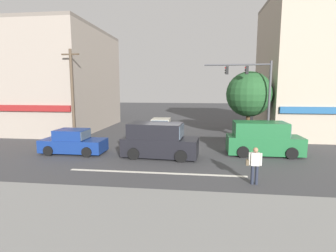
{
  "coord_description": "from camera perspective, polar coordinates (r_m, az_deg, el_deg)",
  "views": [
    {
      "loc": [
        2.19,
        -16.03,
        4.22
      ],
      "look_at": [
        -0.07,
        2.0,
        1.6
      ],
      "focal_mm": 28.0,
      "sensor_mm": 36.0,
      "label": 1
    }
  ],
  "objects": [
    {
      "name": "sedan_crossing_leftbound",
      "position": [
        23.07,
        -1.53,
        -0.54
      ],
      "size": [
        1.99,
        4.15,
        1.58
      ],
      "color": "#B7B29E",
      "rests_on": "ground"
    },
    {
      "name": "street_tree",
      "position": [
        22.37,
        17.22,
        6.61
      ],
      "size": [
        3.66,
        3.66,
        5.58
      ],
      "color": "#4C3823",
      "rests_on": "ground"
    },
    {
      "name": "pedestrian_foreground_with_bag",
      "position": [
        12.22,
        18.3,
        -7.74
      ],
      "size": [
        0.67,
        0.34,
        1.67
      ],
      "color": "#232838",
      "rests_on": "ground"
    },
    {
      "name": "utility_pole_near_left",
      "position": [
        21.8,
        -20.1,
        6.45
      ],
      "size": [
        1.4,
        0.22,
        7.19
      ],
      "color": "brown",
      "rests_on": "ground"
    },
    {
      "name": "building_left_block",
      "position": [
        30.57,
        -24.89,
        9.02
      ],
      "size": [
        11.92,
        12.19,
        10.12
      ],
      "color": "gray",
      "rests_on": "ground"
    },
    {
      "name": "building_right_corner",
      "position": [
        27.27,
        30.89,
        10.71
      ],
      "size": [
        10.06,
        8.67,
        11.92
      ],
      "color": "tan",
      "rests_on": "ground"
    },
    {
      "name": "traffic_light_mast",
      "position": [
        20.61,
        18.62,
        7.66
      ],
      "size": [
        4.89,
        0.27,
        6.2
      ],
      "color": "#47474C",
      "rests_on": "ground"
    },
    {
      "name": "sidewalk_curb",
      "position": [
        8.87,
        -8.53,
        -19.73
      ],
      "size": [
        40.0,
        5.0,
        0.16
      ],
      "primitive_type": "cube",
      "color": "gray",
      "rests_on": "ground"
    },
    {
      "name": "ground_plane",
      "position": [
        16.72,
        -0.61,
        -6.42
      ],
      "size": [
        120.0,
        120.0,
        0.0
      ],
      "primitive_type": "plane",
      "color": "#3D3D3F"
    },
    {
      "name": "van_parked_curbside",
      "position": [
        16.15,
        -2.01,
        -3.28
      ],
      "size": [
        4.73,
        2.31,
        2.11
      ],
      "color": "black",
      "rests_on": "ground"
    },
    {
      "name": "van_crossing_rightbound",
      "position": [
        17.75,
        19.88,
        -2.72
      ],
      "size": [
        4.61,
        2.06,
        2.11
      ],
      "color": "#1E6033",
      "rests_on": "ground"
    },
    {
      "name": "lane_marking_stripe",
      "position": [
        13.4,
        -2.67,
        -10.15
      ],
      "size": [
        9.0,
        0.24,
        0.01
      ],
      "primitive_type": "cube",
      "color": "silver",
      "rests_on": "ground"
    },
    {
      "name": "sedan_approaching_near",
      "position": [
        18.19,
        -19.92,
        -3.42
      ],
      "size": [
        4.11,
        1.9,
        1.58
      ],
      "color": "navy",
      "rests_on": "ground"
    }
  ]
}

